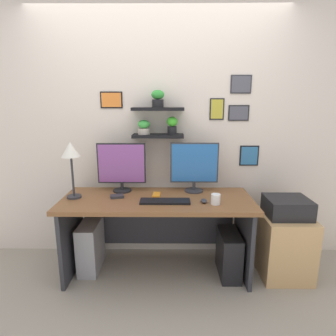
{
  "coord_description": "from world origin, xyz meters",
  "views": [
    {
      "loc": [
        0.12,
        -2.45,
        1.61
      ],
      "look_at": [
        0.1,
        0.05,
        1.02
      ],
      "focal_mm": 30.16,
      "sensor_mm": 36.0,
      "label": 1
    }
  ],
  "objects_px": {
    "computer_mouse": "(204,201)",
    "cell_phone": "(156,195)",
    "monitor_right": "(194,166)",
    "coffee_mug": "(216,199)",
    "monitor_left": "(122,166)",
    "desk_lamp": "(71,154)",
    "computer_tower_left": "(91,246)",
    "desk": "(158,217)",
    "drawer_cabinet": "(283,245)",
    "scissors_tray": "(117,196)",
    "computer_tower_right": "(229,254)",
    "printer": "(287,207)",
    "keyboard": "(165,201)"
  },
  "relations": [
    {
      "from": "computer_tower_right",
      "to": "desk",
      "type": "bearing_deg",
      "value": 172.29
    },
    {
      "from": "computer_tower_left",
      "to": "monitor_left",
      "type": "bearing_deg",
      "value": 28.39
    },
    {
      "from": "monitor_right",
      "to": "cell_phone",
      "type": "relative_size",
      "value": 3.44
    },
    {
      "from": "computer_tower_right",
      "to": "printer",
      "type": "bearing_deg",
      "value": 2.73
    },
    {
      "from": "cell_phone",
      "to": "scissors_tray",
      "type": "relative_size",
      "value": 1.17
    },
    {
      "from": "computer_tower_left",
      "to": "computer_tower_right",
      "type": "bearing_deg",
      "value": -3.8
    },
    {
      "from": "drawer_cabinet",
      "to": "printer",
      "type": "bearing_deg",
      "value": 90.0
    },
    {
      "from": "monitor_right",
      "to": "cell_phone",
      "type": "xyz_separation_m",
      "value": [
        -0.36,
        -0.12,
        -0.25
      ]
    },
    {
      "from": "monitor_left",
      "to": "computer_mouse",
      "type": "xyz_separation_m",
      "value": [
        0.77,
        -0.32,
        -0.24
      ]
    },
    {
      "from": "cell_phone",
      "to": "drawer_cabinet",
      "type": "height_order",
      "value": "cell_phone"
    },
    {
      "from": "monitor_right",
      "to": "computer_mouse",
      "type": "distance_m",
      "value": 0.41
    },
    {
      "from": "monitor_left",
      "to": "desk_lamp",
      "type": "xyz_separation_m",
      "value": [
        -0.41,
        -0.21,
        0.15
      ]
    },
    {
      "from": "desk",
      "to": "computer_tower_left",
      "type": "bearing_deg",
      "value": -179.73
    },
    {
      "from": "monitor_left",
      "to": "computer_mouse",
      "type": "distance_m",
      "value": 0.87
    },
    {
      "from": "desk",
      "to": "cell_phone",
      "type": "height_order",
      "value": "cell_phone"
    },
    {
      "from": "desk",
      "to": "coffee_mug",
      "type": "relative_size",
      "value": 19.4
    },
    {
      "from": "monitor_left",
      "to": "cell_phone",
      "type": "xyz_separation_m",
      "value": [
        0.34,
        -0.12,
        -0.25
      ]
    },
    {
      "from": "desk_lamp",
      "to": "drawer_cabinet",
      "type": "distance_m",
      "value": 2.14
    },
    {
      "from": "cell_phone",
      "to": "printer",
      "type": "relative_size",
      "value": 0.37
    },
    {
      "from": "desk",
      "to": "scissors_tray",
      "type": "height_order",
      "value": "scissors_tray"
    },
    {
      "from": "computer_tower_left",
      "to": "coffee_mug",
      "type": "bearing_deg",
      "value": -9.68
    },
    {
      "from": "computer_mouse",
      "to": "cell_phone",
      "type": "relative_size",
      "value": 0.64
    },
    {
      "from": "monitor_left",
      "to": "keyboard",
      "type": "distance_m",
      "value": 0.59
    },
    {
      "from": "coffee_mug",
      "to": "monitor_right",
      "type": "bearing_deg",
      "value": 113.59
    },
    {
      "from": "drawer_cabinet",
      "to": "scissors_tray",
      "type": "bearing_deg",
      "value": 179.02
    },
    {
      "from": "scissors_tray",
      "to": "keyboard",
      "type": "bearing_deg",
      "value": -15.39
    },
    {
      "from": "monitor_right",
      "to": "computer_mouse",
      "type": "relative_size",
      "value": 5.36
    },
    {
      "from": "cell_phone",
      "to": "computer_tower_right",
      "type": "distance_m",
      "value": 0.88
    },
    {
      "from": "desk_lamp",
      "to": "drawer_cabinet",
      "type": "height_order",
      "value": "desk_lamp"
    },
    {
      "from": "desk",
      "to": "desk_lamp",
      "type": "relative_size",
      "value": 3.37
    },
    {
      "from": "scissors_tray",
      "to": "drawer_cabinet",
      "type": "height_order",
      "value": "scissors_tray"
    },
    {
      "from": "keyboard",
      "to": "coffee_mug",
      "type": "height_order",
      "value": "coffee_mug"
    },
    {
      "from": "monitor_left",
      "to": "computer_mouse",
      "type": "height_order",
      "value": "monitor_left"
    },
    {
      "from": "monitor_right",
      "to": "coffee_mug",
      "type": "height_order",
      "value": "monitor_right"
    },
    {
      "from": "monitor_right",
      "to": "coffee_mug",
      "type": "distance_m",
      "value": 0.45
    },
    {
      "from": "monitor_left",
      "to": "coffee_mug",
      "type": "relative_size",
      "value": 5.3
    },
    {
      "from": "desk",
      "to": "coffee_mug",
      "type": "bearing_deg",
      "value": -21.57
    },
    {
      "from": "monitor_left",
      "to": "computer_tower_right",
      "type": "height_order",
      "value": "monitor_left"
    },
    {
      "from": "coffee_mug",
      "to": "computer_tower_right",
      "type": "relative_size",
      "value": 0.21
    },
    {
      "from": "computer_tower_left",
      "to": "desk",
      "type": "bearing_deg",
      "value": 0.27
    },
    {
      "from": "keyboard",
      "to": "computer_tower_left",
      "type": "relative_size",
      "value": 0.93
    },
    {
      "from": "coffee_mug",
      "to": "cell_phone",
      "type": "bearing_deg",
      "value": 155.35
    },
    {
      "from": "scissors_tray",
      "to": "computer_tower_left",
      "type": "bearing_deg",
      "value": 172.61
    },
    {
      "from": "desk",
      "to": "monitor_right",
      "type": "height_order",
      "value": "monitor_right"
    },
    {
      "from": "scissors_tray",
      "to": "computer_tower_right",
      "type": "xyz_separation_m",
      "value": [
        1.05,
        -0.05,
        -0.55
      ]
    },
    {
      "from": "desk_lamp",
      "to": "computer_tower_right",
      "type": "xyz_separation_m",
      "value": [
        1.44,
        -0.05,
        -0.95
      ]
    },
    {
      "from": "keyboard",
      "to": "cell_phone",
      "type": "height_order",
      "value": "keyboard"
    },
    {
      "from": "monitor_left",
      "to": "computer_tower_right",
      "type": "distance_m",
      "value": 1.32
    },
    {
      "from": "monitor_right",
      "to": "printer",
      "type": "xyz_separation_m",
      "value": [
        0.84,
        -0.23,
        -0.34
      ]
    },
    {
      "from": "computer_tower_right",
      "to": "drawer_cabinet",
      "type": "bearing_deg",
      "value": 2.73
    }
  ]
}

